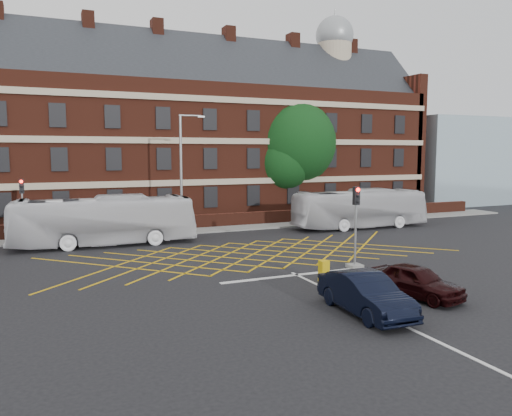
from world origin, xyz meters
name	(u,v)px	position (x,y,z in m)	size (l,w,h in m)	color
ground	(267,261)	(0.00, 0.00, 0.00)	(120.00, 120.00, 0.00)	black
victorian_building	(172,133)	(0.25, 22.00, 7.84)	(51.00, 12.17, 20.40)	#542215
boundary_wall	(199,222)	(0.00, 13.00, 0.55)	(56.00, 0.50, 1.10)	#4A1E13
far_pavement	(202,230)	(0.00, 12.00, 0.06)	(60.00, 3.00, 0.12)	slate
glass_block	(451,161)	(34.00, 21.00, 5.00)	(14.00, 10.00, 10.00)	#99B2BF
box_junction_hatching	(253,254)	(0.00, 2.00, 0.01)	(11.50, 0.12, 0.02)	#CC990C
stop_line	(297,275)	(0.00, -3.50, 0.01)	(8.00, 0.30, 0.02)	silver
centre_line	(379,314)	(0.00, -10.00, 0.01)	(0.15, 14.00, 0.02)	silver
bus_left	(104,221)	(-7.71, 8.51, 1.62)	(2.72, 11.63, 3.24)	silver
bus_right	(360,209)	(11.94, 8.18, 1.55)	(2.61, 11.15, 3.10)	silver
car_navy	(365,294)	(-0.45, -9.75, 0.76)	(1.62, 4.63, 1.53)	black
car_maroon	(416,281)	(2.79, -8.81, 0.69)	(1.63, 4.05, 1.38)	black
deciduous_tree	(292,149)	(10.94, 18.00, 6.36)	(8.35, 8.30, 11.08)	black
traffic_light_near	(355,235)	(3.50, -3.37, 1.76)	(0.70, 0.70, 4.27)	slate
traffic_light_far	(23,217)	(-12.56, 11.52, 1.76)	(0.70, 0.70, 4.27)	slate
street_lamp	(182,196)	(-2.23, 9.49, 2.95)	(2.25, 1.00, 8.65)	slate
direction_signs	(36,221)	(-11.81, 12.10, 1.38)	(1.10, 0.16, 2.20)	gray
utility_cabinet	(324,271)	(0.57, -5.10, 0.50)	(0.40, 0.40, 1.00)	gold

